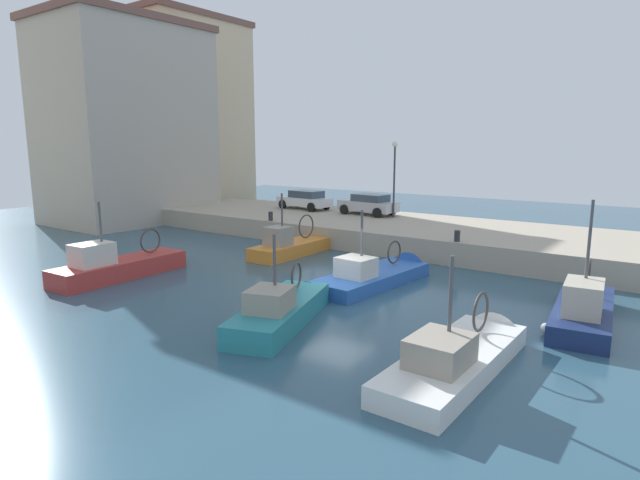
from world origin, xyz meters
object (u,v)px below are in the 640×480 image
object	(u,v)px
fishing_boat_red	(125,273)
quay_streetlamp	(395,166)
fishing_boat_navy	(583,316)
fishing_boat_orange	(294,252)
fishing_boat_teal	(284,317)
mooring_bollard_north	(271,216)
fishing_boat_blue	(378,280)
mooring_bollard_mid	(457,236)
parked_car_silver	(368,204)
parked_car_white	(305,200)
fishing_boat_white	(461,364)

from	to	relation	value
fishing_boat_red	quay_streetlamp	xyz separation A→B (m)	(16.40, -4.70, 4.31)
fishing_boat_navy	quay_streetlamp	xyz separation A→B (m)	(10.85, 13.09, 4.29)
fishing_boat_orange	quay_streetlamp	world-z (taller)	quay_streetlamp
fishing_boat_teal	mooring_bollard_north	xyz separation A→B (m)	(11.19, 10.45, 1.36)
fishing_boat_navy	fishing_boat_orange	world-z (taller)	fishing_boat_navy
fishing_boat_teal	fishing_boat_blue	world-z (taller)	fishing_boat_blue
fishing_boat_teal	mooring_bollard_mid	world-z (taller)	fishing_boat_teal
fishing_boat_navy	mooring_bollard_north	world-z (taller)	fishing_boat_navy
fishing_boat_red	parked_car_silver	distance (m)	16.94
fishing_boat_red	fishing_boat_blue	bearing A→B (deg)	-59.43
fishing_boat_orange	mooring_bollard_north	xyz separation A→B (m)	(2.61, 3.92, 1.34)
fishing_boat_teal	fishing_boat_orange	world-z (taller)	fishing_boat_orange
parked_car_white	mooring_bollard_mid	size ratio (longest dim) A/B	7.70
fishing_boat_navy	fishing_boat_orange	distance (m)	14.87
fishing_boat_navy	fishing_boat_white	size ratio (longest dim) A/B	0.96
fishing_boat_navy	fishing_boat_blue	size ratio (longest dim) A/B	0.96
fishing_boat_navy	fishing_boat_white	distance (m)	6.38
fishing_boat_teal	mooring_bollard_north	size ratio (longest dim) A/B	11.82
mooring_bollard_north	quay_streetlamp	size ratio (longest dim) A/B	0.11
fishing_boat_red	parked_car_white	bearing A→B (deg)	8.90
fishing_boat_red	fishing_boat_white	bearing A→B (deg)	-91.96
fishing_boat_blue	fishing_boat_teal	bearing A→B (deg)	179.45
fishing_boat_red	fishing_boat_white	size ratio (longest dim) A/B	0.99
fishing_boat_orange	mooring_bollard_north	distance (m)	4.90
fishing_boat_navy	mooring_bollard_mid	size ratio (longest dim) A/B	12.21
parked_car_silver	quay_streetlamp	xyz separation A→B (m)	(-0.23, -2.00, 2.54)
fishing_boat_red	fishing_boat_orange	size ratio (longest dim) A/B	1.18
fishing_boat_navy	fishing_boat_teal	distance (m)	10.08
fishing_boat_blue	parked_car_white	distance (m)	16.46
fishing_boat_blue	parked_car_silver	distance (m)	13.08
fishing_boat_white	mooring_bollard_north	bearing A→B (deg)	55.88
fishing_boat_navy	fishing_boat_teal	xyz separation A→B (m)	(-5.98, 8.12, -0.05)
fishing_boat_red	mooring_bollard_north	xyz separation A→B (m)	(10.75, 0.78, 1.33)
fishing_boat_orange	quay_streetlamp	distance (m)	9.45
parked_car_silver	mooring_bollard_north	size ratio (longest dim) A/B	7.45
parked_car_white	quay_streetlamp	distance (m)	7.72
mooring_bollard_mid	quay_streetlamp	world-z (taller)	quay_streetlamp
fishing_boat_navy	mooring_bollard_mid	distance (m)	8.48
fishing_boat_blue	mooring_bollard_north	bearing A→B (deg)	64.54
mooring_bollard_mid	fishing_boat_blue	bearing A→B (deg)	163.41
parked_car_white	mooring_bollard_mid	world-z (taller)	parked_car_white
fishing_boat_red	mooring_bollard_north	bearing A→B (deg)	4.16
fishing_boat_blue	fishing_boat_orange	distance (m)	7.01
fishing_boat_teal	parked_car_silver	xyz separation A→B (m)	(17.06, 6.97, 1.80)
fishing_boat_blue	parked_car_white	xyz separation A→B (m)	(10.77, 12.31, 1.80)
fishing_boat_teal	parked_car_white	xyz separation A→B (m)	(16.95, 12.25, 1.79)
fishing_boat_orange	parked_car_silver	world-z (taller)	fishing_boat_orange
fishing_boat_teal	quay_streetlamp	bearing A→B (deg)	16.45
parked_car_silver	fishing_boat_orange	bearing A→B (deg)	-177.01
fishing_boat_white	mooring_bollard_north	xyz separation A→B (m)	(11.29, 16.66, 1.36)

